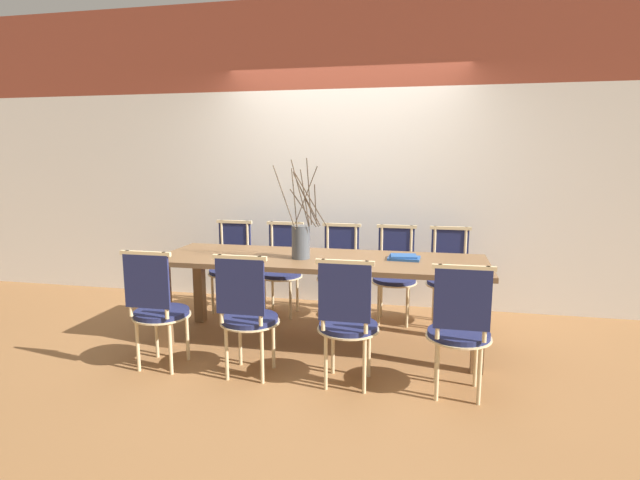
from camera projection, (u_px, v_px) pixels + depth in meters
ground_plane at (320, 343)px, 4.29m from camera, size 16.00×16.00×0.00m
wall_rear at (345, 155)px, 5.27m from camera, size 12.00×0.06×3.20m
dining_table at (320, 269)px, 4.18m from camera, size 2.73×0.87×0.75m
chair_near_leftend at (158, 306)px, 3.71m from camera, size 0.43×0.43×0.93m
chair_near_left at (247, 312)px, 3.57m from camera, size 0.43×0.43×0.93m
chair_near_center at (347, 319)px, 3.42m from camera, size 0.43×0.43×0.93m
chair_near_right at (460, 327)px, 3.26m from camera, size 0.43×0.43×0.93m
chair_far_leftend at (231, 264)px, 5.17m from camera, size 0.43×0.43×0.93m
chair_far_left at (282, 266)px, 5.05m from camera, size 0.43×0.43×0.93m
chair_far_center at (339, 269)px, 4.93m from camera, size 0.43×0.43×0.93m
chair_far_right at (395, 272)px, 4.82m from camera, size 0.43×0.43×0.93m
chair_far_rightend at (449, 274)px, 4.71m from camera, size 0.43×0.43×0.93m
vase_centerpiece at (301, 240)px, 4.11m from camera, size 0.45×0.37×0.82m
book_stack at (404, 257)px, 4.10m from camera, size 0.27×0.20×0.04m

